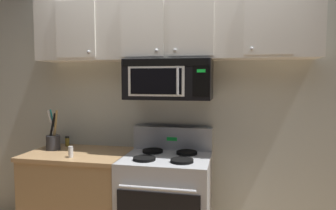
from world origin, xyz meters
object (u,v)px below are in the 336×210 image
(stove_range, at_px, (166,204))
(spice_jar, at_px, (67,141))
(salt_shaker, at_px, (71,152))
(over_range_microwave, at_px, (169,79))
(utensil_crock_charcoal, at_px, (53,140))

(stove_range, relative_size, spice_jar, 11.05)
(spice_jar, bearing_deg, stove_range, -11.07)
(stove_range, bearing_deg, salt_shaker, -167.04)
(over_range_microwave, height_order, utensil_crock_charcoal, over_range_microwave)
(stove_range, height_order, spice_jar, stove_range)
(utensil_crock_charcoal, xyz_separation_m, salt_shaker, (0.31, -0.23, -0.05))
(utensil_crock_charcoal, relative_size, salt_shaker, 4.06)
(over_range_microwave, bearing_deg, utensil_crock_charcoal, -176.35)
(over_range_microwave, distance_m, salt_shaker, 1.07)
(utensil_crock_charcoal, height_order, spice_jar, utensil_crock_charcoal)
(stove_range, xyz_separation_m, salt_shaker, (-0.81, -0.19, 0.48))
(over_range_microwave, bearing_deg, stove_range, -89.86)
(utensil_crock_charcoal, height_order, salt_shaker, utensil_crock_charcoal)
(stove_range, bearing_deg, utensil_crock_charcoal, 177.71)
(over_range_microwave, bearing_deg, spice_jar, 175.03)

